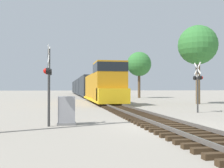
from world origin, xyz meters
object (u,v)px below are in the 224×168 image
(relay_cabinet, at_px, (66,111))
(crossing_signal_near, at_px, (48,77))
(tree_mid_background, at_px, (139,64))
(freight_train, at_px, (84,87))
(tree_far_right, at_px, (198,45))
(crossing_signal_far, at_px, (198,81))

(relay_cabinet, bearing_deg, crossing_signal_near, -153.28)
(relay_cabinet, bearing_deg, tree_mid_background, 67.94)
(freight_train, distance_m, tree_far_right, 36.42)
(freight_train, bearing_deg, tree_mid_background, -58.70)
(crossing_signal_far, xyz_separation_m, tree_far_right, (5.39, 9.83, 4.42))
(relay_cabinet, height_order, tree_mid_background, tree_mid_background)
(crossing_signal_near, height_order, crossing_signal_far, crossing_signal_near)
(tree_far_right, bearing_deg, crossing_signal_far, -118.75)
(relay_cabinet, relative_size, tree_mid_background, 0.16)
(relay_cabinet, distance_m, tree_far_right, 21.78)
(crossing_signal_near, xyz_separation_m, tree_mid_background, (14.65, 34.48, 3.96))
(tree_far_right, bearing_deg, crossing_signal_near, -136.69)
(freight_train, height_order, relay_cabinet, freight_train)
(crossing_signal_near, distance_m, relay_cabinet, 1.92)
(freight_train, xyz_separation_m, tree_mid_background, (9.18, -15.09, 4.20))
(freight_train, relative_size, crossing_signal_near, 19.85)
(freight_train, bearing_deg, crossing_signal_near, -96.30)
(relay_cabinet, bearing_deg, tree_far_right, 44.06)
(crossing_signal_far, relative_size, tree_mid_background, 0.43)
(freight_train, height_order, crossing_signal_near, freight_train)
(crossing_signal_far, bearing_deg, relay_cabinet, 115.04)
(relay_cabinet, relative_size, tree_far_right, 0.15)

